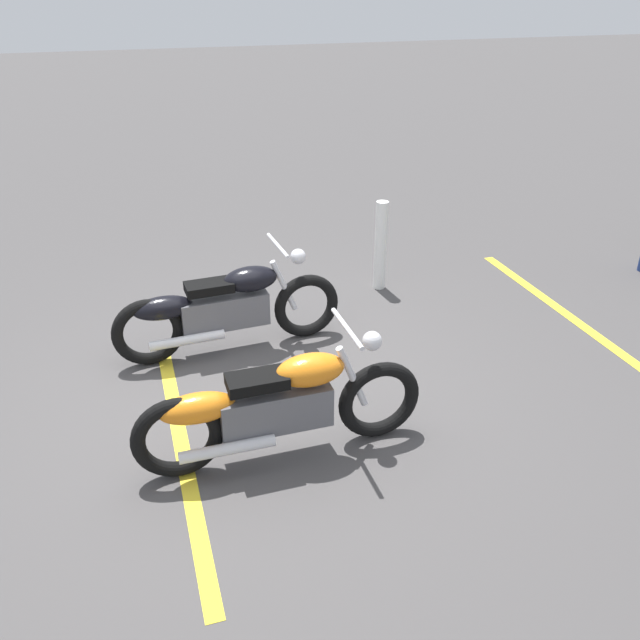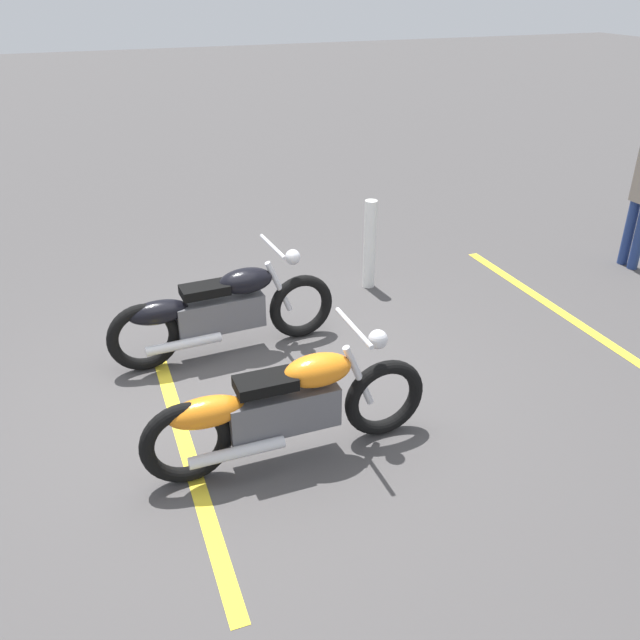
% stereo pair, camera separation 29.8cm
% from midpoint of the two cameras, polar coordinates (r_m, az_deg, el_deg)
% --- Properties ---
extents(ground_plane, '(60.00, 60.00, 0.00)m').
position_cam_midpoint_polar(ground_plane, '(5.89, -6.73, -6.54)').
color(ground_plane, '#474444').
extents(motorcycle_bright_foreground, '(2.23, 0.62, 1.04)m').
position_cam_midpoint_polar(motorcycle_bright_foreground, '(4.94, -4.97, -7.50)').
color(motorcycle_bright_foreground, black).
rests_on(motorcycle_bright_foreground, ground).
extents(motorcycle_dark_foreground, '(2.23, 0.62, 1.04)m').
position_cam_midpoint_polar(motorcycle_dark_foreground, '(6.36, -9.98, 0.79)').
color(motorcycle_dark_foreground, black).
rests_on(motorcycle_dark_foreground, ground).
extents(bollard_post, '(0.14, 0.14, 1.05)m').
position_cam_midpoint_polar(bollard_post, '(7.66, 3.18, 6.48)').
color(bollard_post, white).
rests_on(bollard_post, ground).
extents(parking_stripe_near, '(0.13, 3.20, 0.01)m').
position_cam_midpoint_polar(parking_stripe_near, '(5.32, -12.82, -11.39)').
color(parking_stripe_near, yellow).
rests_on(parking_stripe_near, ground).
extents(parking_stripe_mid, '(0.13, 3.20, 0.01)m').
position_cam_midpoint_polar(parking_stripe_mid, '(7.79, 18.12, 1.25)').
color(parking_stripe_mid, yellow).
rests_on(parking_stripe_mid, ground).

